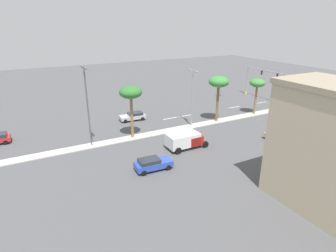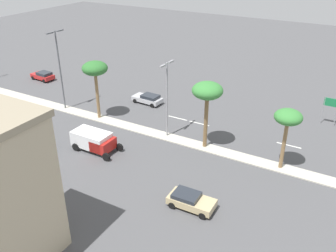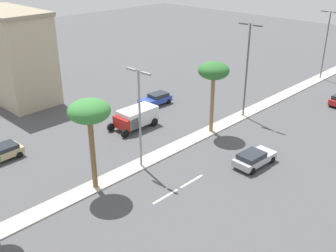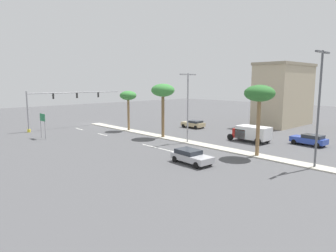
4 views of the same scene
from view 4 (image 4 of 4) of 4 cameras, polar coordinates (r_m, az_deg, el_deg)
The scene contains 18 objects.
ground_plane at distance 38.41m, azimuth 8.39°, elevation -3.97°, with size 160.00×160.00×0.00m, color #4C4C4F.
median_curb at distance 33.98m, azimuth 19.51°, elevation -5.89°, with size 1.80×75.13×0.12m, color #B7B2A3.
lane_stripe_leading at distance 54.80m, azimuth -16.44°, elevation -0.54°, with size 0.20×2.80×0.01m, color silver.
lane_stripe_right at distance 48.10m, azimuth -12.31°, elevation -1.58°, with size 0.20×2.80×0.01m, color silver.
lane_stripe_mid at distance 38.81m, azimuth -3.56°, elevation -3.77°, with size 0.20×2.80×0.01m, color silver.
lane_stripe_outboard at distance 36.44m, azimuth -0.33°, elevation -4.55°, with size 0.20×2.80×0.01m, color silver.
traffic_signal_gantry at distance 55.33m, azimuth -20.43°, elevation 4.02°, with size 17.54×0.53×6.65m.
directional_road_sign at distance 46.97m, azimuth -22.65°, elevation 1.01°, with size 0.10×1.78×3.61m.
commercial_building at distance 60.70m, azimuth 21.05°, elevation 5.57°, with size 13.00×6.46×11.54m.
palm_tree_trailing at distance 50.61m, azimuth -7.55°, elevation 5.53°, with size 2.76×2.76×6.56m.
palm_tree_inboard at distance 43.74m, azimuth -0.98°, elevation 6.53°, with size 3.37×3.37×7.76m.
palm_tree_center at distance 33.85m, azimuth 16.92°, elevation 5.63°, with size 3.26×3.26×7.71m.
street_lamp_near at distance 40.07m, azimuth 3.76°, elevation 4.57°, with size 2.90×0.24×9.12m.
street_lamp_outboard at distance 31.24m, azimuth 26.69°, elevation 4.28°, with size 2.90×0.24×10.83m.
sedan_silver_left at distance 30.49m, azimuth 4.39°, elevation -5.71°, with size 2.29×4.51×1.37m.
sedan_blue_front at distance 42.99m, azimuth 25.20°, elevation -2.31°, with size 2.16×4.43×1.45m.
sedan_tan_right at distance 53.94m, azimuth 4.83°, elevation 0.43°, with size 2.19×4.21×1.36m.
box_truck at distance 42.80m, azimuth 15.37°, elevation -1.26°, with size 2.66×5.53×2.16m.
Camera 4 is at (29.41, 52.55, 8.12)m, focal length 32.22 mm.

